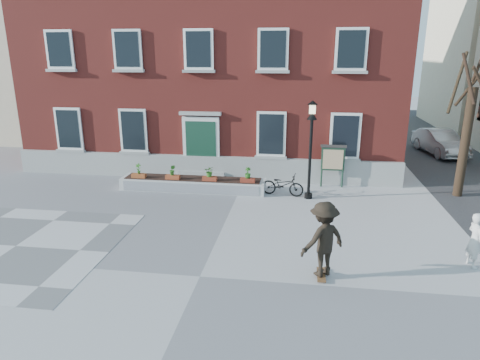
% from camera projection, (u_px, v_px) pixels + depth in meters
% --- Properties ---
extents(ground, '(100.00, 100.00, 0.00)m').
position_uv_depth(ground, '(200.00, 277.00, 11.30)').
color(ground, '#9C9C9F').
rests_on(ground, ground).
extents(checker_patch, '(6.00, 6.00, 0.01)m').
position_uv_depth(checker_patch, '(16.00, 246.00, 13.06)').
color(checker_patch, '#5F5F62').
rests_on(checker_patch, ground).
extents(distant_building, '(10.00, 12.00, 13.00)m').
position_uv_depth(distant_building, '(18.00, 40.00, 30.83)').
color(distant_building, beige).
rests_on(distant_building, ground).
extents(bicycle, '(1.82, 0.89, 0.92)m').
position_uv_depth(bicycle, '(283.00, 185.00, 17.57)').
color(bicycle, black).
rests_on(bicycle, ground).
extents(parked_car, '(2.31, 4.53, 1.42)m').
position_uv_depth(parked_car, '(440.00, 142.00, 24.58)').
color(parked_car, '#B1B3B5').
rests_on(parked_car, ground).
extents(bystander, '(0.50, 0.64, 1.55)m').
position_uv_depth(bystander, '(475.00, 240.00, 11.65)').
color(bystander, silver).
rests_on(bystander, ground).
extents(brick_building, '(18.40, 10.85, 12.60)m').
position_uv_depth(brick_building, '(220.00, 40.00, 23.00)').
color(brick_building, maroon).
rests_on(brick_building, ground).
extents(planter_assembly, '(6.20, 1.12, 1.15)m').
position_uv_depth(planter_assembly, '(193.00, 183.00, 18.28)').
color(planter_assembly, silver).
rests_on(planter_assembly, ground).
extents(bare_tree, '(1.83, 1.83, 6.16)m').
position_uv_depth(bare_tree, '(467.00, 129.00, 16.86)').
color(bare_tree, '#302115').
rests_on(bare_tree, ground).
extents(lamp_post, '(0.40, 0.40, 3.93)m').
position_uv_depth(lamp_post, '(311.00, 136.00, 16.63)').
color(lamp_post, black).
rests_on(lamp_post, ground).
extents(notice_board, '(1.10, 0.16, 1.87)m').
position_uv_depth(notice_board, '(333.00, 159.00, 18.45)').
color(notice_board, '#172F20').
rests_on(notice_board, ground).
extents(skateboarder, '(1.49, 1.36, 2.09)m').
position_uv_depth(skateboarder, '(323.00, 239.00, 10.99)').
color(skateboarder, brown).
rests_on(skateboarder, ground).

